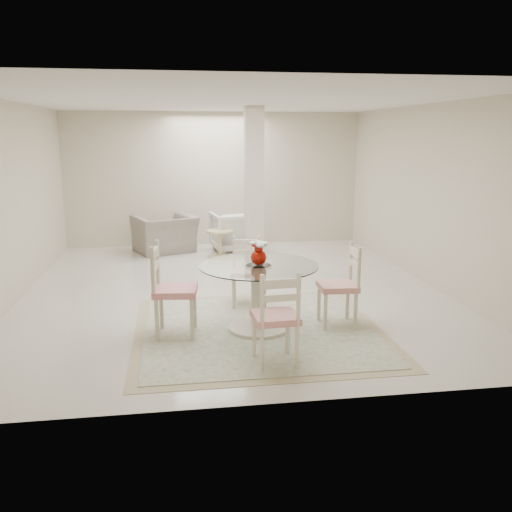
{
  "coord_description": "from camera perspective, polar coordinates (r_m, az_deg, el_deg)",
  "views": [
    {
      "loc": [
        -0.81,
        -7.66,
        2.24
      ],
      "look_at": [
        0.11,
        -1.52,
        0.85
      ],
      "focal_mm": 38.0,
      "sensor_mm": 36.0,
      "label": 1
    }
  ],
  "objects": [
    {
      "name": "red_vase",
      "position": [
        6.15,
        0.31,
        0.36
      ],
      "size": [
        0.21,
        0.2,
        0.28
      ],
      "color": "#AE1105",
      "rests_on": "dining_table"
    },
    {
      "name": "room_shell",
      "position": [
        7.72,
        -2.53,
        9.75
      ],
      "size": [
        6.02,
        7.02,
        2.71
      ],
      "color": "beige",
      "rests_on": "ground"
    },
    {
      "name": "side_table",
      "position": [
        10.08,
        -3.78,
        1.16
      ],
      "size": [
        0.5,
        0.5,
        0.52
      ],
      "color": "#D8C585",
      "rests_on": "ground"
    },
    {
      "name": "dining_chair_west",
      "position": [
        6.15,
        -9.21,
        -2.8
      ],
      "size": [
        0.52,
        0.52,
        1.18
      ],
      "rotation": [
        0.0,
        0.0,
        1.46
      ],
      "color": "beige",
      "rests_on": "ground"
    },
    {
      "name": "recliner_taupe",
      "position": [
        10.68,
        -9.57,
        2.29
      ],
      "size": [
        1.38,
        1.3,
        0.71
      ],
      "primitive_type": "imported",
      "rotation": [
        0.0,
        0.0,
        3.53
      ],
      "color": "gray",
      "rests_on": "ground"
    },
    {
      "name": "armchair_white",
      "position": [
        10.61,
        -2.3,
        2.58
      ],
      "size": [
        0.95,
        0.97,
        0.78
      ],
      "primitive_type": "imported",
      "rotation": [
        0.0,
        0.0,
        3.29
      ],
      "color": "white",
      "rests_on": "ground"
    },
    {
      "name": "dining_chair_south",
      "position": [
        5.29,
        2.23,
        -5.86
      ],
      "size": [
        0.46,
        0.46,
        1.08
      ],
      "rotation": [
        0.0,
        0.0,
        3.2
      ],
      "color": "#F2E5C7",
      "rests_on": "ground"
    },
    {
      "name": "dining_chair_north",
      "position": [
        7.22,
        -1.04,
        -1.06
      ],
      "size": [
        0.46,
        0.46,
        1.01
      ],
      "rotation": [
        0.0,
        0.0,
        -0.15
      ],
      "color": "beige",
      "rests_on": "ground"
    },
    {
      "name": "column",
      "position": [
        9.1,
        -0.22,
        7.02
      ],
      "size": [
        0.3,
        0.3,
        2.7
      ],
      "primitive_type": "cube",
      "color": "beige",
      "rests_on": "ground"
    },
    {
      "name": "area_rug",
      "position": [
        6.42,
        0.27,
        -7.75
      ],
      "size": [
        2.87,
        2.87,
        0.02
      ],
      "color": "tan",
      "rests_on": "ground"
    },
    {
      "name": "dining_table",
      "position": [
        6.29,
        0.27,
        -4.38
      ],
      "size": [
        1.37,
        1.37,
        0.79
      ],
      "rotation": [
        0.0,
        0.0,
        0.02
      ],
      "color": "beige",
      "rests_on": "ground"
    },
    {
      "name": "ground",
      "position": [
        8.03,
        -2.4,
        -3.59
      ],
      "size": [
        7.0,
        7.0,
        0.0
      ],
      "primitive_type": "plane",
      "color": "silver",
      "rests_on": "ground"
    },
    {
      "name": "dining_chair_east",
      "position": [
        6.49,
        9.21,
        -2.43
      ],
      "size": [
        0.46,
        0.46,
        1.09
      ],
      "rotation": [
        0.0,
        0.0,
        -1.62
      ],
      "color": "beige",
      "rests_on": "ground"
    }
  ]
}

